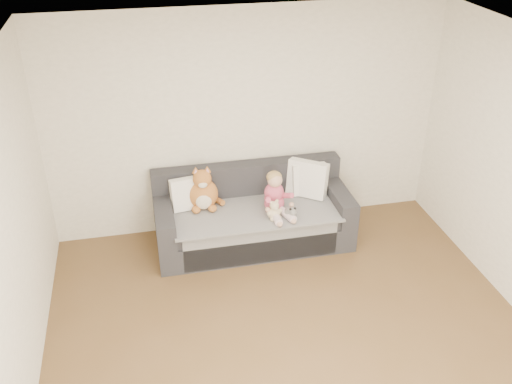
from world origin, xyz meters
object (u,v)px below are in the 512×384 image
at_px(sofa, 252,217).
at_px(toddler, 276,196).
at_px(sippy_cup, 272,206).
at_px(teddy_bear, 274,211).
at_px(plush_cat, 203,192).

bearing_deg(sofa, toddler, -39.44).
xyz_separation_m(sofa, sippy_cup, (0.18, -0.17, 0.22)).
height_order(toddler, teddy_bear, toddler).
height_order(toddler, plush_cat, plush_cat).
relative_size(sofa, sippy_cup, 19.83).
bearing_deg(sofa, sippy_cup, -42.33).
bearing_deg(toddler, plush_cat, 151.50).
distance_m(sofa, toddler, 0.46).
relative_size(sofa, teddy_bear, 9.50).
xyz_separation_m(toddler, sippy_cup, (-0.04, 0.01, -0.14)).
bearing_deg(toddler, sippy_cup, 149.86).
bearing_deg(plush_cat, sippy_cup, -16.16).
bearing_deg(teddy_bear, sofa, 102.33).
relative_size(plush_cat, teddy_bear, 2.25).
distance_m(plush_cat, sippy_cup, 0.78).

